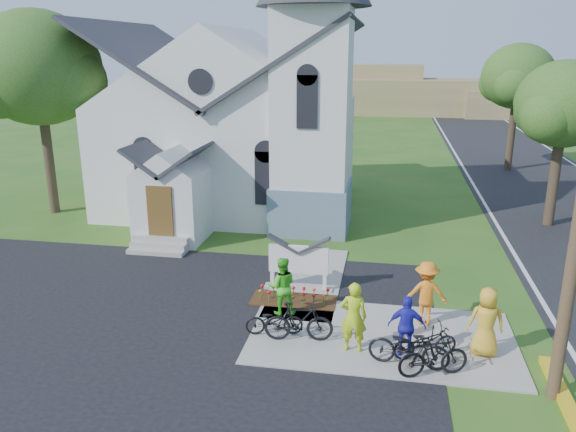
% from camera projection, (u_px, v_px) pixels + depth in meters
% --- Properties ---
extents(ground, '(120.00, 120.00, 0.00)m').
position_uv_depth(ground, '(324.00, 342.00, 14.81)').
color(ground, '#295B1A').
rests_on(ground, ground).
extents(parking_lot, '(20.00, 16.00, 0.02)m').
position_uv_depth(parking_lot, '(38.00, 356.00, 14.12)').
color(parking_lot, black).
rests_on(parking_lot, ground).
extents(road, '(8.00, 90.00, 0.02)m').
position_uv_depth(road, '(564.00, 208.00, 27.25)').
color(road, black).
rests_on(road, ground).
extents(sidewalk, '(7.00, 4.00, 0.05)m').
position_uv_depth(sidewalk, '(382.00, 337.00, 15.02)').
color(sidewalk, '#9B988C').
rests_on(sidewalk, ground).
extents(church, '(12.35, 12.00, 13.00)m').
position_uv_depth(church, '(240.00, 98.00, 26.01)').
color(church, silver).
rests_on(church, ground).
extents(church_sign, '(2.20, 0.40, 1.70)m').
position_uv_depth(church_sign, '(298.00, 260.00, 17.74)').
color(church_sign, '#9B988C').
rests_on(church_sign, ground).
extents(flower_bed, '(2.60, 1.10, 0.07)m').
position_uv_depth(flower_bed, '(294.00, 301.00, 17.18)').
color(flower_bed, '#3B2410').
rests_on(flower_bed, ground).
extents(tree_lot_corner, '(5.60, 5.60, 9.15)m').
position_uv_depth(tree_lot_corner, '(38.00, 68.00, 24.73)').
color(tree_lot_corner, '#34281C').
rests_on(tree_lot_corner, ground).
extents(tree_road_near, '(4.00, 4.00, 7.05)m').
position_uv_depth(tree_road_near, '(564.00, 105.00, 23.19)').
color(tree_road_near, '#34281C').
rests_on(tree_road_near, ground).
extents(tree_road_mid, '(4.40, 4.40, 7.80)m').
position_uv_depth(tree_road_mid, '(518.00, 77.00, 34.26)').
color(tree_road_mid, '#34281C').
rests_on(tree_road_mid, ground).
extents(distant_hills, '(61.00, 10.00, 5.60)m').
position_uv_depth(distant_hills, '(408.00, 95.00, 66.74)').
color(distant_hills, olive).
rests_on(distant_hills, ground).
extents(cyclist_0, '(0.69, 0.46, 1.86)m').
position_uv_depth(cyclist_0, '(353.00, 317.00, 14.08)').
color(cyclist_0, '#B7D519').
rests_on(cyclist_0, sidewalk).
extents(bike_0, '(1.62, 0.85, 0.81)m').
position_uv_depth(bike_0, '(274.00, 320.00, 15.02)').
color(bike_0, black).
rests_on(bike_0, sidewalk).
extents(cyclist_1, '(0.97, 0.83, 1.72)m').
position_uv_depth(cyclist_1, '(282.00, 286.00, 16.09)').
color(cyclist_1, '#42CB26').
rests_on(cyclist_1, sidewalk).
extents(bike_1, '(1.86, 0.75, 1.09)m').
position_uv_depth(bike_1, '(299.00, 322.00, 14.65)').
color(bike_1, black).
rests_on(bike_1, sidewalk).
extents(cyclist_2, '(0.95, 0.42, 1.60)m').
position_uv_depth(cyclist_2, '(407.00, 326.00, 13.89)').
color(cyclist_2, '#2926BF').
rests_on(cyclist_2, sidewalk).
extents(bike_2, '(2.01, 0.91, 1.02)m').
position_uv_depth(bike_2, '(409.00, 347.00, 13.49)').
color(bike_2, black).
rests_on(bike_2, sidewalk).
extents(cyclist_3, '(1.23, 0.77, 1.82)m').
position_uv_depth(cyclist_3, '(426.00, 293.00, 15.50)').
color(cyclist_3, orange).
rests_on(cyclist_3, sidewalk).
extents(bike_3, '(1.79, 1.06, 1.04)m').
position_uv_depth(bike_3, '(433.00, 356.00, 13.06)').
color(bike_3, black).
rests_on(bike_3, sidewalk).
extents(cyclist_4, '(0.88, 0.57, 1.80)m').
position_uv_depth(cyclist_4, '(486.00, 322.00, 13.88)').
color(cyclist_4, gold).
rests_on(cyclist_4, sidewalk).
extents(bike_4, '(1.76, 1.15, 0.87)m').
position_uv_depth(bike_4, '(425.00, 342.00, 13.88)').
color(bike_4, black).
rests_on(bike_4, sidewalk).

